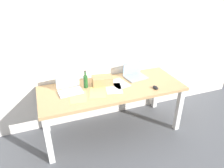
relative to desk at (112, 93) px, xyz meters
The scene contains 12 objects.
ground_plane 0.65m from the desk, ahead, with size 8.00×8.00×0.00m, color #515459.
back_wall 0.79m from the desk, 90.00° to the left, with size 5.20×0.08×2.60m, color silver.
desk is the anchor object (origin of this frame).
laptop_left 0.59m from the desk, behind, with size 0.33×0.25×0.23m.
laptop_right 0.49m from the desk, 23.09° to the left, with size 0.34×0.28×0.22m.
beer_bottle 0.40m from the desk, 160.04° to the left, with size 0.06×0.06×0.25m.
computer_mouse 0.60m from the desk, 23.93° to the right, with size 0.06×0.10×0.03m, color black.
cardboard_box 0.22m from the desk, 126.84° to the left, with size 0.28×0.18×0.12m, color tan.
paper_yellow_folder 0.25m from the desk, 161.51° to the right, with size 0.21×0.30×0.00m, color #F4E06B.
paper_sheet_center 0.10m from the desk, 73.26° to the right, with size 0.21×0.30×0.00m, color white.
paper_sheet_near_back 0.17m from the desk, 27.30° to the left, with size 0.21×0.30×0.00m, color white.
paper_sheet_front_left 0.51m from the desk, 168.73° to the right, with size 0.21×0.30×0.00m, color #F4E06B.
Camera 1 is at (-0.85, -2.31, 2.08)m, focal length 32.89 mm.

